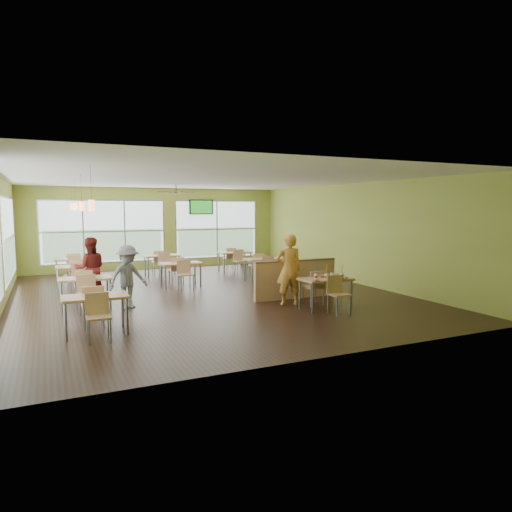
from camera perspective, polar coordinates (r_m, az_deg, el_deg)
name	(u,v)px	position (r m, az deg, el deg)	size (l,w,h in m)	color
room	(205,237)	(12.70, -6.38, 2.33)	(12.00, 12.04, 3.20)	black
window_bays	(94,238)	(15.20, -19.63, 2.15)	(9.24, 10.24, 2.38)	white
main_table	(326,283)	(10.98, 8.71, -3.37)	(1.22, 1.52, 0.87)	tan
half_wall_divider	(295,279)	(12.22, 4.95, -2.88)	(2.40, 0.14, 1.04)	tan
dining_tables	(155,267)	(14.17, -12.56, -1.34)	(6.92, 8.72, 0.87)	tan
pendant_lights	(79,206)	(12.74, -21.29, 5.81)	(0.11, 7.31, 0.86)	#2D2119
ceiling_fan	(176,192)	(15.56, -9.96, 7.90)	(1.25, 1.25, 0.29)	#2D2119
tv_backwall	(201,207)	(18.84, -6.87, 6.09)	(1.00, 0.07, 0.60)	black
man_plaid	(289,269)	(11.34, 4.14, -1.69)	(0.65, 0.43, 1.78)	#CD5816
patron_maroon	(90,268)	(12.77, -20.01, -1.47)	(0.80, 0.62, 1.65)	maroon
patron_grey	(128,277)	(11.38, -15.73, -2.52)	(0.99, 0.57, 1.53)	slate
cup_blue	(316,277)	(10.69, 7.47, -2.57)	(0.10, 0.10, 0.35)	white
cup_yellow	(326,277)	(10.68, 8.79, -2.57)	(0.11, 0.11, 0.38)	white
cup_red_near	(332,276)	(10.92, 9.47, -2.43)	(0.10, 0.10, 0.35)	white
cup_red_far	(342,275)	(10.98, 10.68, -2.41)	(0.09, 0.09, 0.34)	white
food_basket	(339,275)	(11.33, 10.38, -2.36)	(0.22, 0.22, 0.05)	black
ketchup_cup	(347,278)	(11.00, 11.26, -2.70)	(0.06, 0.06, 0.03)	#AD1E18
wrapper_left	(317,280)	(10.47, 7.58, -3.04)	(0.16, 0.14, 0.04)	olive
wrapper_mid	(323,276)	(11.14, 8.36, -2.47)	(0.22, 0.20, 0.06)	olive
wrapper_right	(342,278)	(10.85, 10.67, -2.77)	(0.15, 0.14, 0.04)	olive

